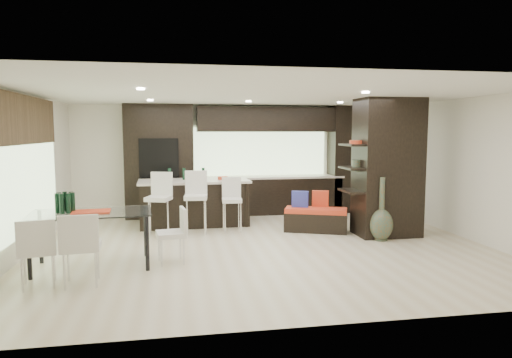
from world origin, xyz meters
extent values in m
plane|color=beige|center=(0.00, 0.00, 0.00)|extent=(8.00, 8.00, 0.00)
cube|color=white|center=(0.00, 3.50, 1.35)|extent=(8.00, 0.02, 2.70)
cube|color=white|center=(-4.00, 0.00, 1.35)|extent=(0.02, 7.00, 2.70)
cube|color=white|center=(4.00, 0.00, 1.35)|extent=(0.02, 7.00, 2.70)
cube|color=white|center=(0.00, 0.00, 2.70)|extent=(8.00, 7.00, 0.02)
cube|color=#B2D199|center=(-3.96, 0.20, 1.35)|extent=(0.04, 3.20, 1.90)
cube|color=#B2D199|center=(0.60, 3.46, 1.55)|extent=(3.40, 0.04, 1.20)
cube|color=brown|center=(-3.93, 0.20, 2.25)|extent=(0.08, 3.00, 0.80)
cube|color=white|center=(0.00, 0.25, 2.68)|extent=(4.00, 3.00, 0.02)
cube|color=black|center=(0.50, 3.17, 1.35)|extent=(6.80, 0.68, 2.70)
cube|color=black|center=(-1.90, 3.12, 0.95)|extent=(0.90, 0.68, 1.90)
cube|color=black|center=(2.60, 0.40, 1.35)|extent=(1.20, 0.80, 2.70)
cube|color=black|center=(-1.13, 2.05, 0.50)|extent=(2.44, 1.12, 1.00)
cube|color=silver|center=(-1.87, 1.22, 0.50)|extent=(0.56, 0.56, 1.00)
cube|color=silver|center=(-1.13, 1.21, 0.51)|extent=(0.49, 0.49, 1.02)
cube|color=silver|center=(-0.39, 1.24, 0.45)|extent=(0.43, 0.43, 0.90)
cube|color=black|center=(1.31, 0.93, 0.24)|extent=(1.36, 0.92, 0.49)
cube|color=white|center=(-2.78, -0.85, 0.42)|extent=(1.84, 1.14, 0.85)
cube|color=silver|center=(-2.78, -1.67, 0.46)|extent=(0.54, 0.54, 0.92)
cube|color=silver|center=(-3.33, -1.66, 0.43)|extent=(0.55, 0.55, 0.86)
cube|color=silver|center=(-1.61, -0.85, 0.40)|extent=(0.49, 0.49, 0.80)
camera|label=1|loc=(-1.50, -7.97, 2.06)|focal=32.00mm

